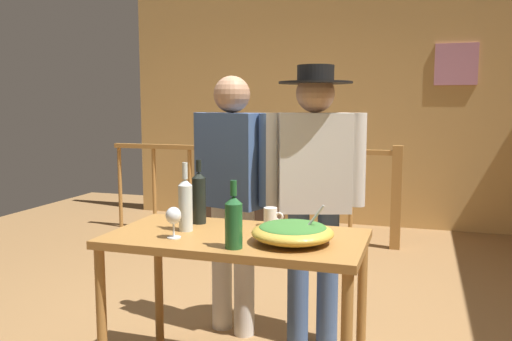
{
  "coord_description": "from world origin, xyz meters",
  "views": [
    {
      "loc": [
        0.93,
        -3.13,
        1.46
      ],
      "look_at": [
        0.06,
        -0.39,
        1.1
      ],
      "focal_mm": 37.05,
      "sensor_mm": 36.0,
      "label": 1
    }
  ],
  "objects_px": {
    "mug_white": "(271,217)",
    "tv_console": "(246,206)",
    "framed_picture": "(456,64)",
    "serving_table": "(236,253)",
    "wine_bottle_dark": "(199,197)",
    "stair_railing": "(287,181)",
    "wine_bottle_clear": "(185,204)",
    "person_standing_right": "(314,180)",
    "person_standing_left": "(232,183)",
    "salad_bowl": "(293,232)",
    "wine_glass": "(174,217)",
    "wine_bottle_green": "(234,221)",
    "flat_screen_tv": "(245,169)"
  },
  "relations": [
    {
      "from": "flat_screen_tv",
      "to": "wine_bottle_clear",
      "type": "xyz_separation_m",
      "value": [
        0.91,
        -3.62,
        0.29
      ]
    },
    {
      "from": "wine_bottle_green",
      "to": "mug_white",
      "type": "relative_size",
      "value": 2.85
    },
    {
      "from": "flat_screen_tv",
      "to": "framed_picture",
      "type": "bearing_deg",
      "value": 7.71
    },
    {
      "from": "tv_console",
      "to": "salad_bowl",
      "type": "distance_m",
      "value": 4.06
    },
    {
      "from": "serving_table",
      "to": "wine_bottle_dark",
      "type": "bearing_deg",
      "value": 147.09
    },
    {
      "from": "wine_bottle_dark",
      "to": "mug_white",
      "type": "bearing_deg",
      "value": 7.54
    },
    {
      "from": "stair_railing",
      "to": "wine_bottle_clear",
      "type": "bearing_deg",
      "value": -85.77
    },
    {
      "from": "tv_console",
      "to": "wine_bottle_clear",
      "type": "bearing_deg",
      "value": -75.97
    },
    {
      "from": "person_standing_right",
      "to": "stair_railing",
      "type": "bearing_deg",
      "value": -89.68
    },
    {
      "from": "framed_picture",
      "to": "serving_table",
      "type": "distance_m",
      "value": 4.28
    },
    {
      "from": "wine_glass",
      "to": "wine_bottle_clear",
      "type": "height_order",
      "value": "wine_bottle_clear"
    },
    {
      "from": "wine_glass",
      "to": "wine_bottle_clear",
      "type": "xyz_separation_m",
      "value": [
        -0.01,
        0.15,
        0.04
      ]
    },
    {
      "from": "wine_bottle_green",
      "to": "mug_white",
      "type": "bearing_deg",
      "value": 84.94
    },
    {
      "from": "framed_picture",
      "to": "salad_bowl",
      "type": "height_order",
      "value": "framed_picture"
    },
    {
      "from": "salad_bowl",
      "to": "wine_bottle_clear",
      "type": "xyz_separation_m",
      "value": [
        -0.58,
        0.06,
        0.09
      ]
    },
    {
      "from": "serving_table",
      "to": "wine_bottle_green",
      "type": "bearing_deg",
      "value": -72.7
    },
    {
      "from": "framed_picture",
      "to": "flat_screen_tv",
      "type": "bearing_deg",
      "value": -172.29
    },
    {
      "from": "wine_bottle_dark",
      "to": "wine_bottle_green",
      "type": "relative_size",
      "value": 1.13
    },
    {
      "from": "wine_bottle_green",
      "to": "wine_bottle_dark",
      "type": "bearing_deg",
      "value": 130.32
    },
    {
      "from": "stair_railing",
      "to": "serving_table",
      "type": "xyz_separation_m",
      "value": [
        0.49,
        -2.98,
        0.07
      ]
    },
    {
      "from": "framed_picture",
      "to": "wine_bottle_clear",
      "type": "distance_m",
      "value": 4.31
    },
    {
      "from": "wine_bottle_clear",
      "to": "wine_bottle_dark",
      "type": "distance_m",
      "value": 0.18
    },
    {
      "from": "framed_picture",
      "to": "wine_bottle_clear",
      "type": "height_order",
      "value": "framed_picture"
    },
    {
      "from": "framed_picture",
      "to": "stair_railing",
      "type": "relative_size",
      "value": 0.14
    },
    {
      "from": "person_standing_right",
      "to": "wine_bottle_dark",
      "type": "bearing_deg",
      "value": 23.96
    },
    {
      "from": "wine_bottle_clear",
      "to": "person_standing_left",
      "type": "height_order",
      "value": "person_standing_left"
    },
    {
      "from": "tv_console",
      "to": "framed_picture",
      "type": "bearing_deg",
      "value": 6.96
    },
    {
      "from": "wine_bottle_clear",
      "to": "mug_white",
      "type": "height_order",
      "value": "wine_bottle_clear"
    },
    {
      "from": "tv_console",
      "to": "wine_bottle_dark",
      "type": "relative_size",
      "value": 2.59
    },
    {
      "from": "serving_table",
      "to": "wine_bottle_clear",
      "type": "height_order",
      "value": "wine_bottle_clear"
    },
    {
      "from": "salad_bowl",
      "to": "wine_glass",
      "type": "distance_m",
      "value": 0.58
    },
    {
      "from": "salad_bowl",
      "to": "person_standing_right",
      "type": "bearing_deg",
      "value": 93.5
    },
    {
      "from": "framed_picture",
      "to": "person_standing_left",
      "type": "distance_m",
      "value": 3.71
    },
    {
      "from": "flat_screen_tv",
      "to": "wine_bottle_clear",
      "type": "height_order",
      "value": "wine_bottle_clear"
    },
    {
      "from": "stair_railing",
      "to": "framed_picture",
      "type": "bearing_deg",
      "value": 29.68
    },
    {
      "from": "stair_railing",
      "to": "wine_bottle_clear",
      "type": "xyz_separation_m",
      "value": [
        0.22,
        -2.98,
        0.31
      ]
    },
    {
      "from": "stair_railing",
      "to": "person_standing_right",
      "type": "distance_m",
      "value": 2.48
    },
    {
      "from": "serving_table",
      "to": "wine_glass",
      "type": "bearing_deg",
      "value": -150.33
    },
    {
      "from": "tv_console",
      "to": "salad_bowl",
      "type": "height_order",
      "value": "salad_bowl"
    },
    {
      "from": "stair_railing",
      "to": "wine_bottle_dark",
      "type": "distance_m",
      "value": 2.83
    },
    {
      "from": "salad_bowl",
      "to": "wine_bottle_clear",
      "type": "distance_m",
      "value": 0.59
    },
    {
      "from": "mug_white",
      "to": "tv_console",
      "type": "bearing_deg",
      "value": 110.8
    },
    {
      "from": "stair_railing",
      "to": "wine_bottle_dark",
      "type": "xyz_separation_m",
      "value": [
        0.22,
        -2.81,
        0.32
      ]
    },
    {
      "from": "flat_screen_tv",
      "to": "wine_bottle_dark",
      "type": "distance_m",
      "value": 3.57
    },
    {
      "from": "wine_bottle_clear",
      "to": "person_standing_right",
      "type": "bearing_deg",
      "value": 50.74
    },
    {
      "from": "wine_bottle_dark",
      "to": "framed_picture",
      "type": "bearing_deg",
      "value": 68.74
    },
    {
      "from": "serving_table",
      "to": "wine_bottle_clear",
      "type": "bearing_deg",
      "value": 179.6
    },
    {
      "from": "stair_railing",
      "to": "mug_white",
      "type": "bearing_deg",
      "value": -77.55
    },
    {
      "from": "person_standing_left",
      "to": "salad_bowl",
      "type": "bearing_deg",
      "value": 145.79
    },
    {
      "from": "serving_table",
      "to": "person_standing_right",
      "type": "relative_size",
      "value": 0.75
    }
  ]
}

